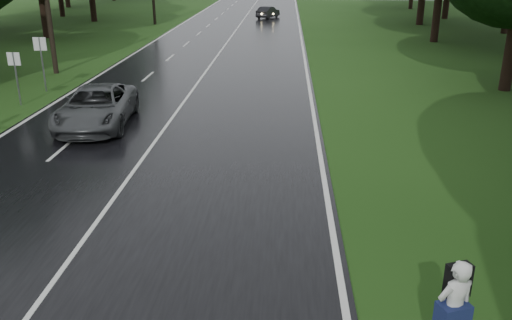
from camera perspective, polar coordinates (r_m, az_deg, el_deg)
The scene contains 15 objects.
ground at distance 11.84m, azimuth -20.74°, elevation -12.27°, with size 160.00×160.00×0.00m, color #204414.
road at distance 30.00m, azimuth -5.76°, elevation 8.69°, with size 12.00×140.00×0.04m, color black.
lane_center at distance 29.99m, azimuth -5.76°, elevation 8.74°, with size 0.12×140.00×0.01m, color silver.
grey_car at distance 21.73m, azimuth -16.56°, elevation 5.43°, with size 2.49×5.39×1.50m, color #424446.
far_car at distance 60.57m, azimuth 1.28°, elevation 15.39°, with size 1.30×3.72×1.23m, color black.
hitchhiker at distance 9.53m, azimuth 20.17°, elevation -14.91°, with size 0.76×0.73×1.79m.
utility_pole_mid at distance 33.14m, azimuth -20.39°, elevation 8.62°, with size 1.80×0.28×9.10m, color black, non-canonical shape.
utility_pole_far at distance 56.02m, azimuth -10.65°, elevation 13.96°, with size 1.80×0.28×10.19m, color black, non-canonical shape.
road_sign_a at distance 26.35m, azimuth -23.63°, elevation 5.34°, with size 0.56×0.10×2.35m, color white, non-canonical shape.
road_sign_b at distance 28.70m, azimuth -21.33°, elevation 6.80°, with size 0.63×0.10×2.63m, color white, non-canonical shape.
tree_left_e at distance 48.74m, azimuth -21.22°, elevation 12.00°, with size 9.56×9.56×14.94m, color black, non-canonical shape.
tree_left_f at distance 60.07m, azimuth -16.75°, elevation 13.89°, with size 10.43×10.43×16.30m, color black, non-canonical shape.
tree_right_d at distance 29.69m, azimuth 24.80°, elevation 6.74°, with size 7.65×7.65×11.96m, color black, non-canonical shape.
tree_right_e at distance 45.45m, azimuth 18.30°, elevation 11.81°, with size 9.46×9.46×14.78m, color black, non-canonical shape.
tree_right_f at distance 57.03m, azimuth 16.91°, elevation 13.56°, with size 10.16×10.16×15.88m, color black, non-canonical shape.
Camera 1 is at (4.61, -9.00, 6.17)m, focal length 37.75 mm.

